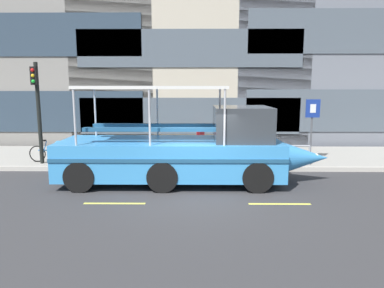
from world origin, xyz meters
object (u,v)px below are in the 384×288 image
Objects in this scene: pedestrian_mid_left at (200,138)px; parking_sign at (312,120)px; pedestrian_near_bow at (243,139)px; traffic_light_pole at (37,103)px; leaned_bicycle at (50,153)px; duck_tour_boat at (187,151)px.

parking_sign is at bearing -1.94° from pedestrian_mid_left.
pedestrian_near_bow reaches higher than pedestrian_mid_left.
pedestrian_near_bow is at bearing 3.23° from traffic_light_pole.
pedestrian_mid_left reaches higher than leaned_bicycle.
pedestrian_near_bow is (-2.91, -0.07, -0.81)m from parking_sign.
leaned_bicycle is 0.18× the size of duck_tour_boat.
parking_sign is (11.38, 0.55, -0.71)m from traffic_light_pole.
traffic_light_pole is 2.17m from leaned_bicycle.
parking_sign is at bearing 1.21° from leaned_bicycle.
parking_sign is at bearing 2.77° from traffic_light_pole.
parking_sign is 11.25m from leaned_bicycle.
pedestrian_near_bow is 1.82m from pedestrian_mid_left.
pedestrian_mid_left is at bearing 6.08° from traffic_light_pole.
duck_tour_boat is (5.91, -2.51, 0.58)m from leaned_bicycle.
duck_tour_boat is (-5.24, -2.75, -0.85)m from parking_sign.
traffic_light_pole is 6.70m from duck_tour_boat.
pedestrian_mid_left is at bearing 178.06° from parking_sign.
pedestrian_near_bow is (8.24, 0.16, 0.62)m from leaned_bicycle.
leaned_bicycle is at bearing 54.69° from traffic_light_pole.
pedestrian_mid_left is (6.44, 0.40, 0.59)m from leaned_bicycle.
parking_sign is 1.66× the size of pedestrian_mid_left.
duck_tour_boat is 3.55m from pedestrian_near_bow.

